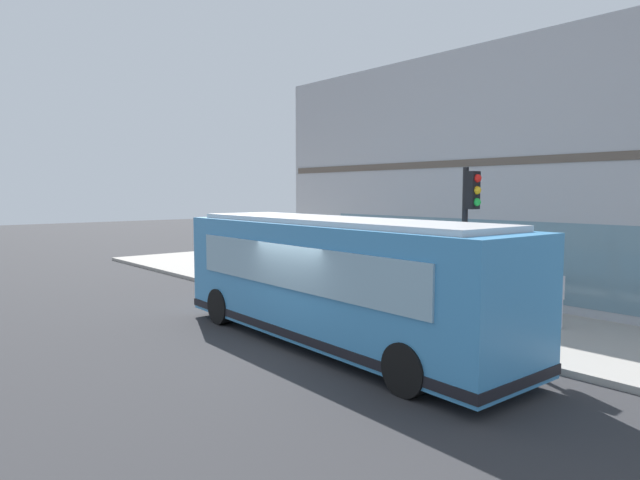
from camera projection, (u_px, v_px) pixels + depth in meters
ground at (310, 348)px, 12.97m from camera, size 120.00×120.00×0.00m
sidewalk_curb at (441, 314)px, 16.28m from camera, size 5.00×40.00×0.15m
building_corner at (539, 177)px, 19.54m from camera, size 6.19×20.29×8.47m
city_bus_nearside at (334, 281)px, 13.16m from camera, size 2.94×10.13×3.07m
traffic_light_near_corner at (469, 220)px, 13.14m from camera, size 0.32×0.49×4.13m
fire_hydrant at (444, 291)px, 17.60m from camera, size 0.35×0.35×0.74m
pedestrian_walking_along_curb at (344, 269)px, 18.80m from camera, size 0.32×0.32×1.61m
pedestrian_near_hydrant at (558, 294)px, 14.28m from camera, size 0.32×0.32×1.57m
pedestrian_by_light_pole at (276, 257)px, 22.09m from camera, size 0.32×0.32×1.61m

